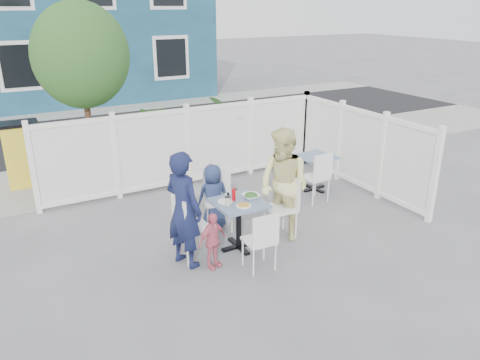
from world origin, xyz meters
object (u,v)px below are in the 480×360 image
man (184,210)px  spare_table (316,164)px  chair_left (188,223)px  chair_right (285,202)px  boy (213,197)px  utility_cabinet (23,156)px  chair_back (218,194)px  woman (284,185)px  toddler (212,241)px  chair_near (262,237)px  main_table (239,212)px

man → spare_table: bearing=-89.6°
chair_left → man: man is taller
spare_table → chair_left: 3.54m
spare_table → chair_right: size_ratio=0.74×
boy → utility_cabinet: bearing=-51.5°
chair_back → chair_right: bearing=155.0°
chair_right → woman: (-0.06, -0.04, 0.31)m
chair_left → toddler: size_ratio=1.22×
chair_back → man: 1.30m
chair_left → utility_cabinet: bearing=-159.6°
utility_cabinet → woman: (3.33, -4.45, 0.25)m
spare_table → chair_near: chair_near is taller
spare_table → chair_near: size_ratio=0.83×
chair_left → main_table: bearing=85.3°
chair_near → toddler: size_ratio=1.06×
spare_table → woman: (-1.70, -1.38, 0.34)m
chair_left → chair_near: bearing=43.5°
boy → chair_right: bearing=141.3°
chair_right → chair_near: 1.16m
main_table → spare_table: bearing=28.8°
utility_cabinet → chair_back: (2.60, -3.61, -0.05)m
chair_near → boy: 1.54m
utility_cabinet → spare_table: bearing=-30.6°
man → chair_near: bearing=-151.3°
boy → toddler: bearing=67.3°
main_table → chair_near: size_ratio=0.86×
spare_table → woman: woman is taller
chair_near → man: bearing=143.1°
chair_back → toddler: chair_back is taller
utility_cabinet → man: (1.66, -4.47, 0.21)m
spare_table → chair_back: (-2.42, -0.55, 0.04)m
utility_cabinet → woman: 5.56m
chair_left → chair_back: (0.86, 0.77, -0.01)m
main_table → chair_back: chair_back is taller
chair_right → toddler: 1.49m
chair_back → man: (-0.94, -0.85, 0.26)m
chair_right → chair_back: size_ratio=0.99×
chair_left → man: (-0.08, -0.08, 0.25)m
utility_cabinet → chair_right: size_ratio=1.28×
chair_near → toddler: chair_near is taller
main_table → chair_left: size_ratio=0.75×
man → woman: bearing=-111.6°
main_table → chair_back: 0.82m
man → woman: 1.67m
boy → chair_back: bearing=-177.1°
man → boy: bearing=-67.3°
spare_table → utility_cabinet: bearing=148.6°
main_table → spare_table: 2.83m
main_table → chair_right: size_ratio=0.77×
chair_near → woman: (0.82, 0.71, 0.37)m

